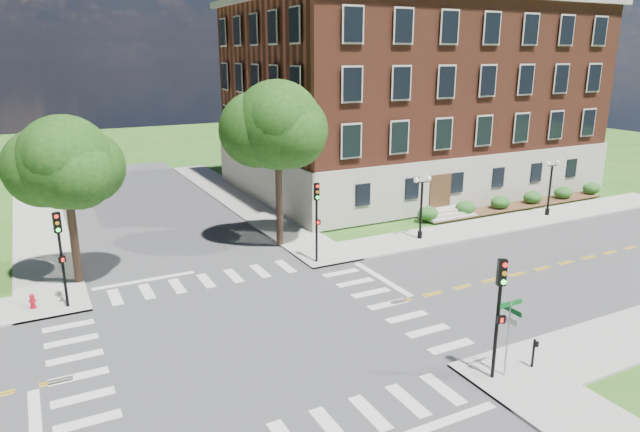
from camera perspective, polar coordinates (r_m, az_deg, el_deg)
name	(u,v)px	position (r m, az deg, el deg)	size (l,w,h in m)	color
ground	(253,336)	(26.04, -6.73, -11.84)	(160.00, 160.00, 0.00)	#265818
road_ew	(253,336)	(26.04, -6.73, -11.83)	(90.00, 12.00, 0.01)	#3D3D3F
road_ns	(253,336)	(26.04, -6.73, -11.82)	(12.00, 90.00, 0.01)	#3D3D3F
sidewalk_ne	(365,211)	(45.37, 4.54, 0.49)	(34.00, 34.00, 0.12)	#9E9B93
crosswalk_east	(388,305)	(29.04, 6.82, -8.78)	(2.20, 10.20, 0.02)	silver
stop_bar_east	(382,279)	(32.15, 6.19, -6.26)	(0.40, 5.50, 0.00)	silver
main_building	(409,96)	(54.21, 8.88, 11.75)	(30.60, 22.40, 16.50)	beige
shrub_row	(516,208)	(49.17, 19.01, 0.79)	(18.00, 2.00, 1.30)	#1B4F1A
tree_c	(65,163)	(32.31, -24.16, 4.87)	(4.91, 4.91, 9.03)	#312618
tree_d	(278,125)	(35.64, -4.26, 9.02)	(5.55, 5.55, 10.52)	#312618
traffic_signal_se	(499,304)	(22.29, 17.48, -8.37)	(0.38, 0.46, 4.80)	black
traffic_signal_ne	(317,212)	(33.25, -0.34, 0.39)	(0.37, 0.43, 4.80)	black
traffic_signal_nw	(60,247)	(29.90, -24.54, -2.88)	(0.38, 0.46, 4.80)	black
twin_lamp_west	(421,204)	(38.35, 10.10, 1.22)	(1.36, 0.36, 4.23)	black
twin_lamp_east	(550,184)	(46.81, 22.04, 2.95)	(1.36, 0.36, 4.23)	black
street_sign_pole	(509,323)	(22.95, 18.41, -10.15)	(1.10, 1.10, 3.10)	gray
push_button_post	(534,352)	(24.52, 20.60, -12.58)	(0.14, 0.21, 1.20)	black
fire_hydrant	(33,301)	(31.36, -26.80, -7.64)	(0.35, 0.35, 0.75)	#AA0D1A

